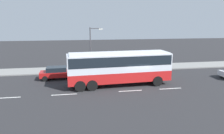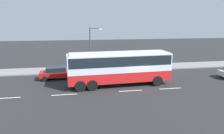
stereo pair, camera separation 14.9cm
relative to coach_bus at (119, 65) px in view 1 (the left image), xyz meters
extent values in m
plane|color=#28282B|center=(1.85, -0.26, -2.24)|extent=(120.00, 120.00, 0.00)
cube|color=gray|center=(1.85, 8.23, -2.16)|extent=(80.00, 4.00, 0.15)
cube|color=white|center=(-10.97, -2.15, -2.23)|extent=(2.40, 0.16, 0.01)
cube|color=white|center=(-5.82, -2.15, -2.23)|extent=(2.40, 0.16, 0.01)
cube|color=white|center=(0.72, -2.15, -2.23)|extent=(2.40, 0.16, 0.01)
cube|color=white|center=(5.00, -2.15, -2.23)|extent=(2.40, 0.16, 0.01)
cube|color=red|center=(0.00, 0.00, -1.14)|extent=(11.22, 3.20, 1.09)
cube|color=silver|center=(0.00, 0.00, 0.33)|extent=(11.22, 3.20, 1.86)
cube|color=black|center=(0.00, 0.00, 0.60)|extent=(11.00, 3.22, 1.02)
cube|color=black|center=(5.49, 0.30, 0.42)|extent=(0.25, 2.39, 1.49)
cube|color=silver|center=(0.00, 0.00, 1.32)|extent=(10.77, 3.02, 0.12)
cylinder|color=black|center=(3.88, 1.46, -1.69)|extent=(1.11, 0.36, 1.10)
cylinder|color=black|center=(4.01, -1.03, -1.69)|extent=(1.11, 0.36, 1.10)
cylinder|color=black|center=(-3.21, 1.07, -1.69)|extent=(1.11, 0.36, 1.10)
cylinder|color=black|center=(-3.07, -1.42, -1.69)|extent=(1.11, 0.36, 1.10)
cylinder|color=black|center=(-4.41, 1.01, -1.69)|extent=(1.11, 0.36, 1.10)
cylinder|color=black|center=(-4.27, -1.48, -1.69)|extent=(1.11, 0.36, 1.10)
cube|color=#B21919|center=(-6.78, 3.83, -1.60)|extent=(4.34, 1.96, 0.63)
cube|color=black|center=(-6.96, 3.82, -1.01)|extent=(2.41, 1.75, 0.54)
cylinder|color=black|center=(-5.32, 4.75, -1.92)|extent=(0.65, 0.22, 0.64)
cylinder|color=black|center=(-5.26, 3.02, -1.92)|extent=(0.65, 0.22, 0.64)
cylinder|color=black|center=(-8.30, 4.64, -1.92)|extent=(0.65, 0.22, 0.64)
cylinder|color=black|center=(-8.24, 2.91, -1.92)|extent=(0.65, 0.22, 0.64)
cylinder|color=black|center=(13.45, 1.16, -1.92)|extent=(0.64, 0.21, 0.64)
cylinder|color=#38334C|center=(8.90, 6.92, -1.65)|extent=(0.14, 0.14, 0.87)
cylinder|color=#38334C|center=(8.99, 6.79, -1.65)|extent=(0.14, 0.14, 0.87)
cylinder|color=#B2333F|center=(8.95, 6.86, -0.89)|extent=(0.32, 0.32, 0.66)
sphere|color=tan|center=(8.95, 6.86, -0.44)|extent=(0.24, 0.24, 0.24)
cylinder|color=#38334C|center=(1.14, 7.97, -1.65)|extent=(0.14, 0.14, 0.87)
cylinder|color=#38334C|center=(1.11, 7.81, -1.65)|extent=(0.14, 0.14, 0.87)
cylinder|color=#2672B2|center=(1.12, 7.89, -0.89)|extent=(0.32, 0.32, 0.65)
sphere|color=tan|center=(1.12, 7.89, -0.45)|extent=(0.24, 0.24, 0.24)
cylinder|color=#47474C|center=(-2.60, 6.77, 0.89)|extent=(0.16, 0.16, 5.96)
cylinder|color=#47474C|center=(-1.89, 6.77, 3.72)|extent=(1.42, 0.10, 0.10)
cube|color=silver|center=(-1.18, 6.77, 3.62)|extent=(0.50, 0.24, 0.16)
camera|label=1|loc=(-4.56, -21.81, 4.59)|focal=33.80mm
camera|label=2|loc=(-4.71, -21.78, 4.59)|focal=33.80mm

